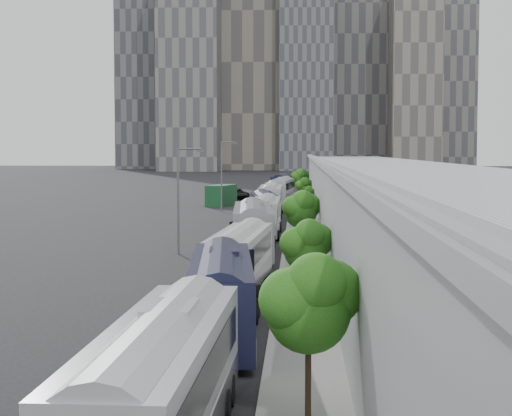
# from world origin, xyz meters

# --- Properties ---
(sidewalk) EXTENTS (10.00, 170.00, 0.12)m
(sidewalk) POSITION_xyz_m (9.00, 55.00, 0.06)
(sidewalk) COLOR gray
(sidewalk) RESTS_ON ground
(lane_line) EXTENTS (0.12, 160.00, 0.02)m
(lane_line) POSITION_xyz_m (-1.50, 55.00, 0.01)
(lane_line) COLOR gold
(lane_line) RESTS_ON ground
(depot) EXTENTS (12.45, 160.40, 7.20)m
(depot) POSITION_xyz_m (12.99, 55.00, 3.51)
(depot) COLOR gray
(depot) RESTS_ON ground
(skyline) EXTENTS (145.00, 64.00, 120.00)m
(skyline) POSITION_xyz_m (-2.90, 324.16, 50.85)
(skyline) COLOR slate
(skyline) RESTS_ON ground
(bus_0) EXTENTS (2.99, 13.31, 3.87)m
(bus_0) POSITION_xyz_m (1.80, 5.97, 1.63)
(bus_0) COLOR #A9ACB4
(bus_0) RESTS_ON ground
(bus_1) EXTENTS (3.61, 12.86, 3.71)m
(bus_1) POSITION_xyz_m (2.01, 20.37, 1.57)
(bus_1) COLOR #171934
(bus_1) RESTS_ON ground
(bus_2) EXTENTS (3.29, 12.45, 3.60)m
(bus_2) POSITION_xyz_m (1.91, 33.72, 1.52)
(bus_2) COLOR silver
(bus_2) RESTS_ON ground
(bus_3) EXTENTS (3.67, 14.07, 4.07)m
(bus_3) POSITION_xyz_m (1.85, 48.32, 1.72)
(bus_3) COLOR slate
(bus_3) RESTS_ON ground
(bus_4) EXTENTS (2.80, 12.53, 3.66)m
(bus_4) POSITION_xyz_m (2.20, 63.92, 1.54)
(bus_4) COLOR #AEB2B9
(bus_4) RESTS_ON ground
(bus_5) EXTENTS (3.67, 12.49, 3.60)m
(bus_5) POSITION_xyz_m (1.65, 74.60, 1.52)
(bus_5) COLOR #171834
(bus_5) RESTS_ON ground
(bus_6) EXTENTS (2.92, 13.14, 3.83)m
(bus_6) POSITION_xyz_m (1.84, 88.41, 1.62)
(bus_6) COLOR silver
(bus_6) RESTS_ON ground
(bus_7) EXTENTS (3.23, 12.39, 3.58)m
(bus_7) POSITION_xyz_m (2.00, 102.45, 1.51)
(bus_7) COLOR gray
(bus_7) RESTS_ON ground
(bus_8) EXTENTS (3.73, 12.64, 3.64)m
(bus_8) POSITION_xyz_m (2.66, 119.12, 1.54)
(bus_8) COLOR #A5A9AF
(bus_8) RESTS_ON ground
(bus_9) EXTENTS (3.91, 13.48, 3.89)m
(bus_9) POSITION_xyz_m (2.56, 130.14, 1.64)
(bus_9) COLOR black
(bus_9) RESTS_ON ground
(tree_0) EXTENTS (2.46, 2.46, 5.03)m
(tree_0) POSITION_xyz_m (5.57, 8.99, 3.79)
(tree_0) COLOR black
(tree_0) RESTS_ON ground
(tree_1) EXTENTS (2.32, 2.32, 4.24)m
(tree_1) POSITION_xyz_m (5.64, 29.88, 3.06)
(tree_1) COLOR black
(tree_1) RESTS_ON ground
(tree_2) EXTENTS (2.74, 2.74, 4.63)m
(tree_2) POSITION_xyz_m (5.43, 55.91, 3.25)
(tree_2) COLOR black
(tree_2) RESTS_ON ground
(tree_3) EXTENTS (1.21, 1.21, 3.47)m
(tree_3) POSITION_xyz_m (6.20, 80.09, 2.80)
(tree_3) COLOR black
(tree_3) RESTS_ON ground
(tree_4) EXTENTS (1.76, 1.76, 3.97)m
(tree_4) POSITION_xyz_m (5.92, 100.13, 3.06)
(tree_4) COLOR black
(tree_4) RESTS_ON ground
(tree_5) EXTENTS (2.85, 2.85, 4.72)m
(tree_5) POSITION_xyz_m (5.37, 131.30, 3.29)
(tree_5) COLOR black
(tree_5) RESTS_ON ground
(street_lamp_near) EXTENTS (2.04, 0.22, 8.19)m
(street_lamp_near) POSITION_xyz_m (-3.79, 49.86, 4.77)
(street_lamp_near) COLOR #59595E
(street_lamp_near) RESTS_ON ground
(street_lamp_far) EXTENTS (2.04, 0.22, 9.06)m
(street_lamp_far) POSITION_xyz_m (-4.45, 93.98, 5.22)
(street_lamp_far) COLOR #59595E
(street_lamp_far) RESTS_ON ground
(shipping_container) EXTENTS (4.16, 6.97, 2.97)m
(shipping_container) POSITION_xyz_m (-5.80, 106.21, 1.48)
(shipping_container) COLOR #144122
(shipping_container) RESTS_ON ground
(suv) EXTENTS (4.68, 6.96, 1.77)m
(suv) POSITION_xyz_m (-4.55, 121.61, 0.89)
(suv) COLOR black
(suv) RESTS_ON ground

